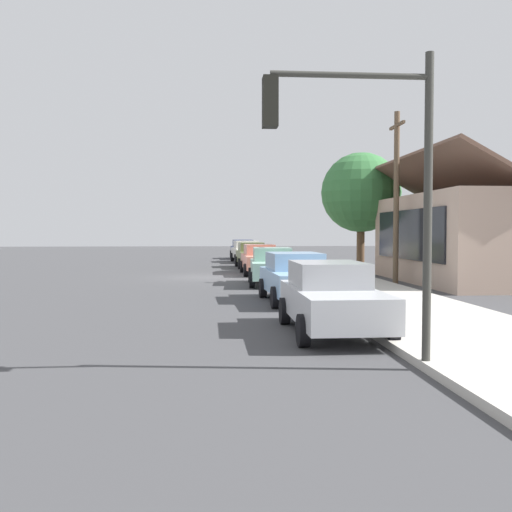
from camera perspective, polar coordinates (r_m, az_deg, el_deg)
The scene contains 14 objects.
ground_plane at distance 28.88m, azimuth -4.73°, elevation -2.11°, with size 120.00×120.00×0.00m, color #424244.
sidewalk_curb at distance 29.41m, azimuth 6.26°, elevation -1.88°, with size 60.00×4.20×0.16m, color beige.
car_navy at distance 48.18m, azimuth -1.29°, elevation 0.69°, with size 4.52×2.11×1.59m.
car_ivory at distance 42.67m, azimuth -0.95°, elevation 0.47°, with size 4.86×2.27×1.59m.
car_olive at distance 36.51m, azimuth -0.45°, elevation 0.13°, with size 4.40×2.01×1.59m.
car_coral at distance 30.86m, azimuth 0.38°, elevation -0.30°, with size 4.76×1.99×1.59m.
car_seafoam at distance 24.75m, azimuth 1.63°, elevation -0.98°, with size 4.39×2.20×1.59m.
car_skyblue at distance 18.80m, azimuth 4.01°, elevation -2.07°, with size 4.65×2.21×1.59m.
car_silver at distance 13.13m, azimuth 7.47°, elevation -4.05°, with size 4.55×2.00×1.59m.
storefront_building at distance 27.63m, azimuth 20.97°, elevation 1.88°, with size 10.82×6.56×5.71m.
shade_tree at distance 32.71m, azimuth 10.35°, elevation 6.17°, with size 4.42×4.42×6.67m.
traffic_light_main at distance 9.60m, azimuth 10.71°, elevation 9.55°, with size 0.37×2.79×5.20m.
utility_pole_wooden at distance 26.00m, azimuth 13.72°, elevation 5.98°, with size 1.80×0.24×7.50m.
fire_hydrant_red at distance 40.25m, azimuth 1.27°, elevation -0.11°, with size 0.22×0.22×0.71m.
Camera 1 is at (28.79, 0.02, 2.30)m, focal length 40.40 mm.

